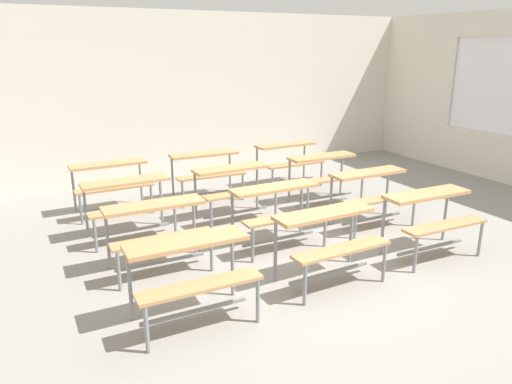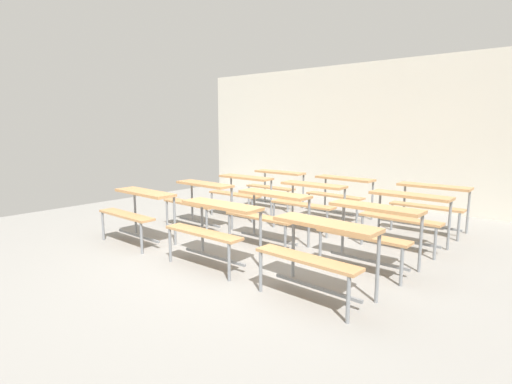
{
  "view_description": "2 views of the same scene",
  "coord_description": "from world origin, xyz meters",
  "views": [
    {
      "loc": [
        -2.89,
        -4.13,
        2.39
      ],
      "look_at": [
        -0.14,
        1.18,
        0.55
      ],
      "focal_mm": 33.55,
      "sensor_mm": 36.0,
      "label": 1
    },
    {
      "loc": [
        3.34,
        -3.71,
        1.69
      ],
      "look_at": [
        -0.78,
        1.13,
        0.63
      ],
      "focal_mm": 28.18,
      "sensor_mm": 36.0,
      "label": 2
    }
  ],
  "objects": [
    {
      "name": "desk_bench_r1c0",
      "position": [
        -1.61,
        0.67,
        0.56
      ],
      "size": [
        1.11,
        0.61,
        0.74
      ],
      "rotation": [
        0.0,
        0.0,
        -0.01
      ],
      "color": "tan",
      "rests_on": "ground"
    },
    {
      "name": "desk_bench_r2c1",
      "position": [
        -0.17,
        1.77,
        0.56
      ],
      "size": [
        1.11,
        0.61,
        0.74
      ],
      "rotation": [
        0.0,
        0.0,
        0.02
      ],
      "color": "tan",
      "rests_on": "ground"
    },
    {
      "name": "desk_bench_r2c2",
      "position": [
        1.4,
        1.79,
        0.56
      ],
      "size": [
        1.11,
        0.61,
        0.74
      ],
      "rotation": [
        0.0,
        0.0,
        -0.02
      ],
      "color": "tan",
      "rests_on": "ground"
    },
    {
      "name": "desk_bench_r0c0",
      "position": [
        -1.63,
        -0.48,
        0.56
      ],
      "size": [
        1.11,
        0.6,
        0.74
      ],
      "rotation": [
        0.0,
        0.0,
        -0.01
      ],
      "color": "tan",
      "rests_on": "ground"
    },
    {
      "name": "desk_bench_r3c0",
      "position": [
        -1.68,
        2.84,
        0.56
      ],
      "size": [
        1.11,
        0.61,
        0.74
      ],
      "rotation": [
        0.0,
        0.0,
        0.02
      ],
      "color": "tan",
      "rests_on": "ground"
    },
    {
      "name": "desk_bench_r0c1",
      "position": [
        -0.11,
        -0.41,
        0.56
      ],
      "size": [
        1.11,
        0.61,
        0.74
      ],
      "rotation": [
        0.0,
        0.0,
        0.02
      ],
      "color": "tan",
      "rests_on": "ground"
    },
    {
      "name": "desk_bench_r3c1",
      "position": [
        -0.18,
        2.83,
        0.56
      ],
      "size": [
        1.13,
        0.64,
        0.74
      ],
      "rotation": [
        0.0,
        0.0,
        -0.04
      ],
      "color": "tan",
      "rests_on": "ground"
    },
    {
      "name": "desk_bench_r0c2",
      "position": [
        1.35,
        -0.41,
        0.56
      ],
      "size": [
        1.12,
        0.62,
        0.74
      ],
      "rotation": [
        0.0,
        0.0,
        -0.03
      ],
      "color": "tan",
      "rests_on": "ground"
    },
    {
      "name": "ground",
      "position": [
        0.0,
        0.0,
        -0.03
      ],
      "size": [
        10.0,
        9.0,
        0.05
      ],
      "primitive_type": "cube",
      "color": "gray"
    },
    {
      "name": "desk_bench_r1c1",
      "position": [
        -0.11,
        0.65,
        0.56
      ],
      "size": [
        1.1,
        0.59,
        0.74
      ],
      "rotation": [
        0.0,
        0.0,
        -0.0
      ],
      "color": "tan",
      "rests_on": "ground"
    },
    {
      "name": "desk_bench_r1c2",
      "position": [
        1.39,
        0.68,
        0.56
      ],
      "size": [
        1.11,
        0.6,
        0.74
      ],
      "rotation": [
        0.0,
        0.0,
        -0.01
      ],
      "color": "tan",
      "rests_on": "ground"
    },
    {
      "name": "wall_back",
      "position": [
        0.0,
        4.5,
        1.5
      ],
      "size": [
        10.0,
        0.12,
        3.0
      ],
      "primitive_type": "cube",
      "color": "silver",
      "rests_on": "ground"
    },
    {
      "name": "desk_bench_r3c2",
      "position": [
        1.39,
        2.88,
        0.56
      ],
      "size": [
        1.11,
        0.61,
        0.74
      ],
      "rotation": [
        0.0,
        0.0,
        0.02
      ],
      "color": "tan",
      "rests_on": "ground"
    },
    {
      "name": "desk_bench_r2c0",
      "position": [
        -1.67,
        1.77,
        0.56
      ],
      "size": [
        1.11,
        0.62,
        0.74
      ],
      "rotation": [
        0.0,
        0.0,
        0.02
      ],
      "color": "tan",
      "rests_on": "ground"
    }
  ]
}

